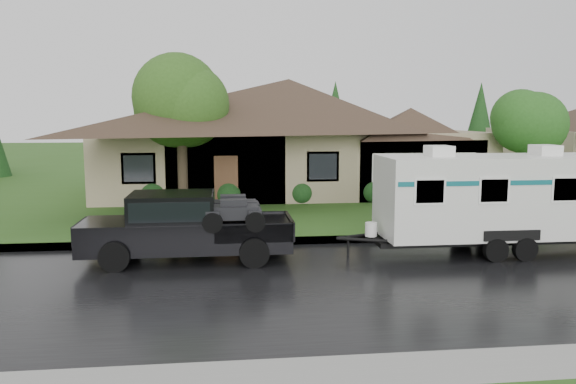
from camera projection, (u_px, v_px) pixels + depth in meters
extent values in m
plane|color=#2E551A|center=(275.00, 263.00, 15.10)|extent=(140.00, 140.00, 0.00)
cube|color=black|center=(282.00, 285.00, 13.13)|extent=(140.00, 8.00, 0.01)
cube|color=gray|center=(268.00, 241.00, 17.31)|extent=(140.00, 0.50, 0.15)
cube|color=#2E551A|center=(249.00, 188.00, 29.86)|extent=(140.00, 26.00, 0.15)
cube|color=#9B8B69|center=(289.00, 160.00, 28.88)|extent=(18.00, 10.00, 3.00)
pyramid|color=#39261F|center=(289.00, 79.00, 28.32)|extent=(19.44, 10.80, 2.60)
cube|color=#9B8B69|center=(409.00, 167.00, 26.56)|extent=(5.76, 4.00, 2.70)
cylinder|color=#382B1E|center=(183.00, 174.00, 23.28)|extent=(0.42, 0.42, 2.69)
sphere|color=#3A6922|center=(181.00, 103.00, 22.88)|extent=(3.71, 3.71, 3.71)
cylinder|color=#382B1E|center=(523.00, 178.00, 24.27)|extent=(0.36, 0.36, 2.15)
sphere|color=#2E6922|center=(526.00, 124.00, 23.95)|extent=(2.96, 2.96, 2.96)
sphere|color=#143814|center=(154.00, 194.00, 23.68)|extent=(1.00, 1.00, 1.00)
sphere|color=#143814|center=(228.00, 192.00, 24.04)|extent=(1.00, 1.00, 1.00)
sphere|color=#143814|center=(301.00, 191.00, 24.39)|extent=(1.00, 1.00, 1.00)
sphere|color=#143814|center=(372.00, 190.00, 24.75)|extent=(1.00, 1.00, 1.00)
sphere|color=#143814|center=(440.00, 189.00, 25.10)|extent=(1.00, 1.00, 1.00)
cube|color=black|center=(187.00, 234.00, 15.23)|extent=(5.59, 1.86, 0.80)
cube|color=black|center=(109.00, 227.00, 14.97)|extent=(1.49, 1.82, 0.33)
cube|color=black|center=(173.00, 209.00, 15.09)|extent=(2.24, 1.75, 0.84)
cube|color=black|center=(173.00, 207.00, 15.08)|extent=(2.05, 1.79, 0.51)
cube|color=black|center=(252.00, 226.00, 15.40)|extent=(2.05, 1.77, 0.06)
cylinder|color=black|center=(114.00, 257.00, 14.18)|extent=(0.78, 0.30, 0.78)
cylinder|color=black|center=(127.00, 241.00, 15.98)|extent=(0.78, 0.30, 0.78)
cylinder|color=black|center=(254.00, 253.00, 14.58)|extent=(0.78, 0.30, 0.78)
cylinder|color=black|center=(251.00, 238.00, 16.37)|extent=(0.78, 0.30, 0.78)
cube|color=silver|center=(494.00, 196.00, 16.08)|extent=(6.52, 2.24, 2.28)
cube|color=black|center=(491.00, 239.00, 16.26)|extent=(6.89, 1.12, 0.13)
cube|color=#0E5A62|center=(494.00, 178.00, 16.01)|extent=(6.39, 2.26, 0.13)
cube|color=white|center=(439.00, 151.00, 15.72)|extent=(0.65, 0.75, 0.30)
cube|color=white|center=(545.00, 150.00, 16.07)|extent=(0.65, 0.75, 0.30)
cylinder|color=black|center=(496.00, 250.00, 15.13)|extent=(0.65, 0.22, 0.65)
cylinder|color=black|center=(462.00, 233.00, 17.30)|extent=(0.65, 0.22, 0.65)
cylinder|color=black|center=(525.00, 249.00, 15.23)|extent=(0.65, 0.22, 0.65)
cylinder|color=black|center=(488.00, 233.00, 17.39)|extent=(0.65, 0.22, 0.65)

